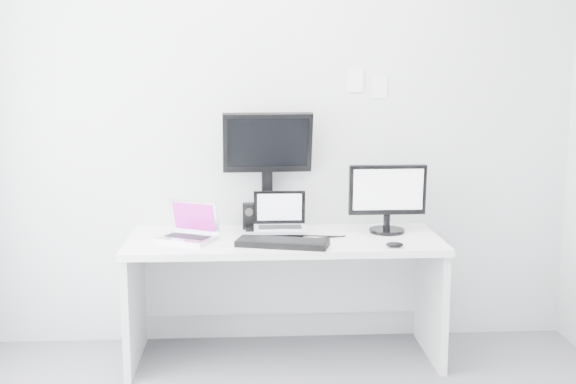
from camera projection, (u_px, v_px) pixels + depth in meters
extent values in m
plane|color=silver|center=(281.00, 125.00, 4.40)|extent=(3.60, 0.00, 3.60)
cube|color=white|center=(284.00, 298.00, 4.22)|extent=(1.80, 0.70, 0.73)
cube|color=#BCBDC1|center=(186.00, 221.00, 4.08)|extent=(0.38, 0.34, 0.23)
cube|color=black|center=(249.00, 216.00, 4.39)|extent=(0.09, 0.09, 0.15)
cube|color=silver|center=(280.00, 213.00, 4.21)|extent=(0.31, 0.24, 0.26)
cube|color=black|center=(267.00, 169.00, 4.36)|extent=(0.54, 0.22, 0.73)
cube|color=black|center=(388.00, 198.00, 4.26)|extent=(0.46, 0.22, 0.42)
cube|color=black|center=(283.00, 243.00, 3.96)|extent=(0.53, 0.30, 0.03)
ellipsoid|color=black|center=(395.00, 245.00, 3.93)|extent=(0.10, 0.07, 0.03)
cube|color=white|center=(355.00, 81.00, 4.38)|extent=(0.10, 0.00, 0.14)
cube|color=white|center=(380.00, 87.00, 4.39)|extent=(0.09, 0.00, 0.13)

